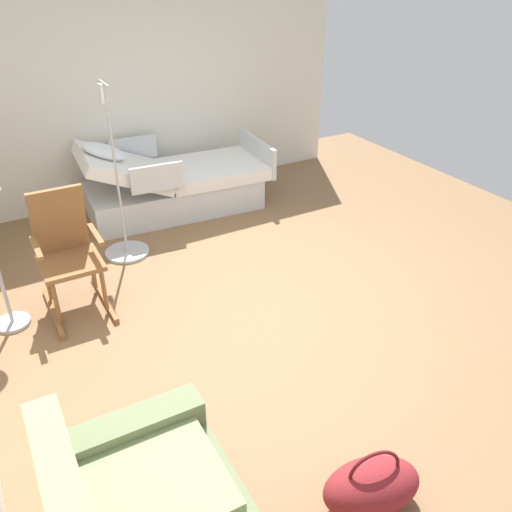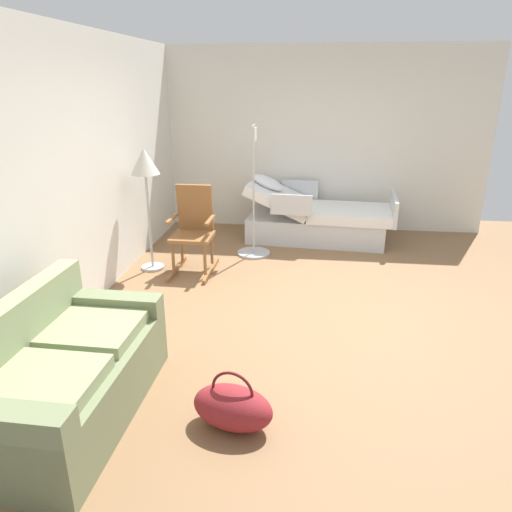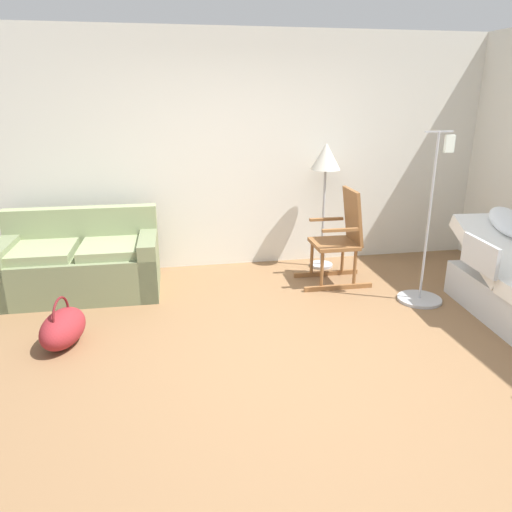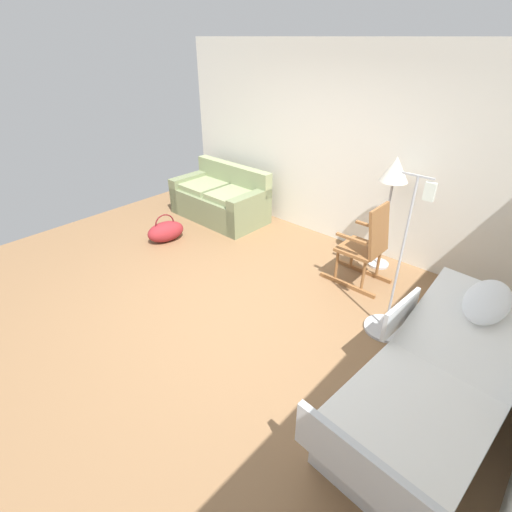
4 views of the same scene
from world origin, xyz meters
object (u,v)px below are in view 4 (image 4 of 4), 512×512
iv_pole (390,311)px  rocking_chair (366,247)px  couch (221,200)px  floor_lamp (394,177)px  duffel_bag (166,231)px  hospital_bed (434,395)px

iv_pole → rocking_chair: bearing=134.9°
couch → floor_lamp: (2.74, 0.32, 0.92)m
couch → iv_pole: bearing=-14.2°
couch → duffel_bag: bearing=-89.1°
couch → iv_pole: size_ratio=0.96×
couch → rocking_chair: bearing=-4.5°
duffel_bag → iv_pole: 3.42m
hospital_bed → couch: size_ratio=1.34×
couch → iv_pole: 3.53m
floor_lamp → couch: bearing=-173.4°
hospital_bed → rocking_chair: bearing=133.2°
duffel_bag → iv_pole: size_ratio=0.37×
couch → floor_lamp: 2.91m
hospital_bed → iv_pole: iv_pole is taller
couch → duffel_bag: size_ratio=2.61×
rocking_chair → floor_lamp: (-0.03, 0.53, 0.72)m
hospital_bed → floor_lamp: size_ratio=1.46×
rocking_chair → floor_lamp: floor_lamp is taller
hospital_bed → duffel_bag: hospital_bed is taller
hospital_bed → iv_pole: (-0.73, 0.82, -0.05)m
floor_lamp → iv_pole: (0.68, -1.18, -0.98)m
iv_pole → couch: bearing=165.8°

